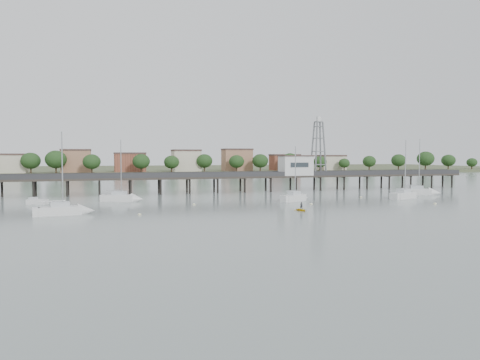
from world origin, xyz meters
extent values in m
plane|color=slate|center=(0.00, 0.00, 0.00)|extent=(500.00, 500.00, 0.00)
cube|color=#2D2823|center=(0.00, 60.00, 3.75)|extent=(150.00, 5.00, 0.50)
cube|color=#333335|center=(0.00, 57.60, 4.55)|extent=(150.00, 0.12, 1.10)
cube|color=#333335|center=(0.00, 62.40, 4.55)|extent=(150.00, 0.12, 1.10)
cylinder|color=black|center=(0.00, 58.10, 1.80)|extent=(0.50, 0.50, 4.40)
cylinder|color=black|center=(0.00, 61.90, 1.80)|extent=(0.50, 0.50, 4.40)
cylinder|color=black|center=(73.00, 58.10, 1.80)|extent=(0.50, 0.50, 4.40)
cylinder|color=black|center=(73.00, 61.90, 1.80)|extent=(0.50, 0.50, 4.40)
cube|color=silver|center=(25.00, 60.00, 6.50)|extent=(8.00, 5.00, 5.00)
cube|color=#4C3833|center=(25.00, 60.00, 9.15)|extent=(8.40, 5.40, 0.30)
cube|color=slate|center=(31.50, 60.00, 18.15)|extent=(1.80, 1.80, 0.30)
cube|color=silver|center=(31.50, 60.00, 18.90)|extent=(0.90, 0.90, 1.20)
cube|color=white|center=(-20.47, 43.71, 0.48)|extent=(6.33, 4.31, 1.65)
cone|color=white|center=(-17.04, 42.35, 0.48)|extent=(3.13, 3.04, 2.30)
cube|color=silver|center=(-20.47, 43.71, 1.65)|extent=(3.12, 2.68, 0.75)
cylinder|color=#A5A8AA|center=(-20.09, 43.56, 6.83)|extent=(0.18, 0.18, 11.07)
cylinder|color=#A5A8AA|center=(-21.39, 44.08, 2.20)|extent=(3.24, 1.38, 0.12)
cube|color=white|center=(-30.15, 23.84, 0.48)|extent=(6.43, 3.15, 1.65)
cone|color=white|center=(-26.32, 24.32, 0.48)|extent=(2.85, 2.70, 2.40)
cube|color=silver|center=(-30.15, 23.84, 1.65)|extent=(2.96, 2.25, 0.75)
cylinder|color=#A5A8AA|center=(-29.72, 23.89, 7.09)|extent=(0.18, 0.18, 11.58)
cylinder|color=#A5A8AA|center=(-31.17, 23.71, 2.20)|extent=(3.59, 0.57, 0.12)
cube|color=white|center=(47.83, 40.74, 0.48)|extent=(6.64, 5.56, 1.65)
cone|color=white|center=(51.12, 38.54, 0.48)|extent=(3.56, 3.51, 2.46)
cube|color=silver|center=(47.83, 40.74, 1.65)|extent=(3.43, 3.20, 0.75)
cylinder|color=#A5A8AA|center=(48.19, 40.49, 7.24)|extent=(0.18, 0.18, 11.87)
cylinder|color=#A5A8AA|center=(46.95, 41.32, 2.20)|extent=(3.14, 2.15, 0.12)
cube|color=white|center=(38.07, 32.29, 0.48)|extent=(6.41, 4.33, 1.65)
cone|color=white|center=(41.55, 33.64, 0.48)|extent=(3.16, 3.07, 2.32)
cube|color=silver|center=(38.07, 32.29, 1.65)|extent=(3.15, 2.70, 0.75)
cylinder|color=#A5A8AA|center=(38.45, 32.44, 6.90)|extent=(0.18, 0.18, 11.20)
cylinder|color=#A5A8AA|center=(37.14, 31.93, 2.20)|extent=(3.29, 1.38, 0.12)
cube|color=white|center=(13.28, 33.75, 0.48)|extent=(5.58, 4.07, 1.65)
cone|color=white|center=(16.22, 35.15, 0.48)|extent=(2.83, 2.77, 2.03)
cube|color=silver|center=(13.28, 33.75, 1.65)|extent=(2.79, 2.46, 0.75)
cylinder|color=#A5A8AA|center=(13.60, 33.91, 6.19)|extent=(0.18, 0.18, 9.78)
cylinder|color=#A5A8AA|center=(12.49, 33.38, 2.20)|extent=(2.80, 1.42, 0.12)
cube|color=white|center=(-35.58, 42.25, 0.37)|extent=(4.07, 2.98, 1.04)
cube|color=silver|center=(-36.34, 42.59, 0.99)|extent=(1.66, 1.66, 0.63)
imported|color=yellow|center=(7.93, 18.26, 0.00)|extent=(1.87, 0.71, 2.56)
imported|color=black|center=(7.93, 18.26, 0.00)|extent=(0.86, 1.30, 0.29)
ellipsoid|color=#FCFAC4|center=(-18.38, 20.26, 0.08)|extent=(0.56, 0.56, 0.39)
ellipsoid|color=#FCFAC4|center=(-7.48, 32.35, 0.08)|extent=(0.56, 0.56, 0.39)
ellipsoid|color=#FCFAC4|center=(13.79, 26.86, 0.08)|extent=(0.56, 0.56, 0.39)
ellipsoid|color=#FCFAC4|center=(30.54, 36.96, 0.08)|extent=(0.56, 0.56, 0.39)
ellipsoid|color=#FCFAC4|center=(-31.90, 38.51, 0.08)|extent=(0.56, 0.56, 0.39)
ellipsoid|color=#FCFAC4|center=(36.57, 20.69, 0.08)|extent=(0.56, 0.56, 0.39)
cube|color=#475133|center=(0.00, 245.00, 0.50)|extent=(500.00, 170.00, 1.40)
cube|color=brown|center=(-62.00, 183.00, 5.70)|extent=(13.00, 10.50, 9.00)
cube|color=brown|center=(-35.00, 183.00, 5.70)|extent=(13.00, 10.50, 9.00)
cube|color=brown|center=(-10.00, 183.00, 5.70)|extent=(13.00, 10.50, 9.00)
cube|color=brown|center=(18.00, 183.00, 5.70)|extent=(13.00, 10.50, 9.00)
cube|color=brown|center=(45.00, 183.00, 5.70)|extent=(13.00, 10.50, 9.00)
cube|color=brown|center=(72.00, 183.00, 5.70)|extent=(13.00, 10.50, 9.00)
cube|color=brown|center=(100.00, 183.00, 5.70)|extent=(13.00, 10.50, 9.00)
ellipsoid|color=#1A3A18|center=(0.00, 171.00, 6.00)|extent=(8.00, 8.00, 6.80)
ellipsoid|color=#1A3A18|center=(120.00, 171.00, 6.00)|extent=(8.00, 8.00, 6.80)
camera|label=1|loc=(-24.15, -53.04, 9.20)|focal=35.00mm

